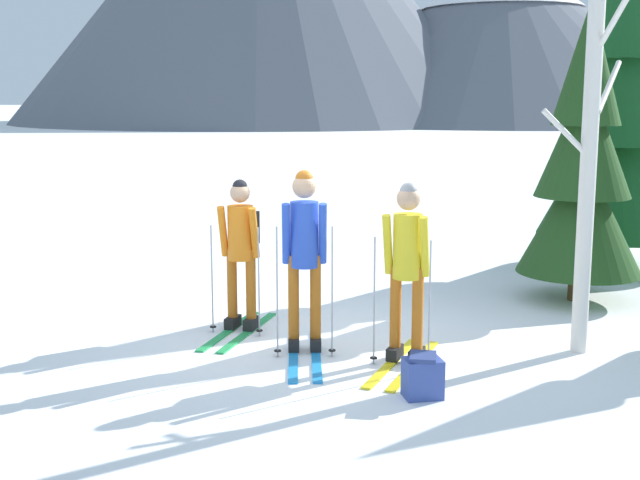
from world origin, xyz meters
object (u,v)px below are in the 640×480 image
(skier_in_blue, at_px, (304,252))
(pine_tree_mid, at_px, (583,166))
(birch_tree_tall, at_px, (590,136))
(skier_in_yellow, at_px, (408,262))
(skier_in_orange, at_px, (241,246))
(pine_tree_far, at_px, (617,108))
(backpack_on_snow_front, at_px, (423,376))

(skier_in_blue, relative_size, pine_tree_mid, 0.49)
(birch_tree_tall, bearing_deg, skier_in_blue, -171.36)
(pine_tree_mid, bearing_deg, skier_in_yellow, -125.32)
(skier_in_yellow, distance_m, pine_tree_mid, 3.53)
(skier_in_orange, bearing_deg, birch_tree_tall, -4.38)
(skier_in_orange, relative_size, pine_tree_mid, 0.45)
(skier_in_blue, distance_m, pine_tree_far, 6.25)
(skier_in_orange, distance_m, backpack_on_snow_front, 2.84)
(skier_in_orange, xyz_separation_m, backpack_on_snow_front, (2.04, -1.83, -0.75))
(skier_in_orange, distance_m, skier_in_blue, 1.07)
(skier_in_orange, distance_m, skier_in_yellow, 2.04)
(skier_in_yellow, xyz_separation_m, birch_tree_tall, (1.71, 0.59, 1.18))
(pine_tree_mid, xyz_separation_m, pine_tree_far, (0.76, 2.13, 0.68))
(pine_tree_far, height_order, birch_tree_tall, pine_tree_far)
(pine_tree_mid, xyz_separation_m, birch_tree_tall, (-0.29, -2.24, 0.47))
(pine_tree_far, xyz_separation_m, backpack_on_snow_front, (-2.57, -5.92, -2.19))
(pine_tree_far, bearing_deg, backpack_on_snow_front, -113.48)
(skier_in_orange, bearing_deg, pine_tree_far, 41.56)
(skier_in_orange, xyz_separation_m, pine_tree_far, (4.61, 4.09, 1.44))
(skier_in_yellow, distance_m, pine_tree_far, 5.84)
(skier_in_blue, xyz_separation_m, pine_tree_far, (3.79, 4.78, 1.36))
(pine_tree_far, xyz_separation_m, birch_tree_tall, (-1.05, -4.36, -0.20))
(skier_in_orange, relative_size, birch_tree_tall, 0.39)
(skier_in_orange, relative_size, backpack_on_snow_front, 4.37)
(skier_in_yellow, height_order, backpack_on_snow_front, skier_in_yellow)
(skier_in_blue, relative_size, pine_tree_far, 0.35)
(skier_in_yellow, xyz_separation_m, pine_tree_mid, (2.00, 2.83, 0.71))
(skier_in_blue, relative_size, skier_in_yellow, 1.05)
(pine_tree_far, relative_size, backpack_on_snow_front, 13.61)
(skier_in_blue, distance_m, skier_in_yellow, 1.05)
(birch_tree_tall, bearing_deg, pine_tree_far, 76.50)
(birch_tree_tall, bearing_deg, skier_in_orange, 175.62)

